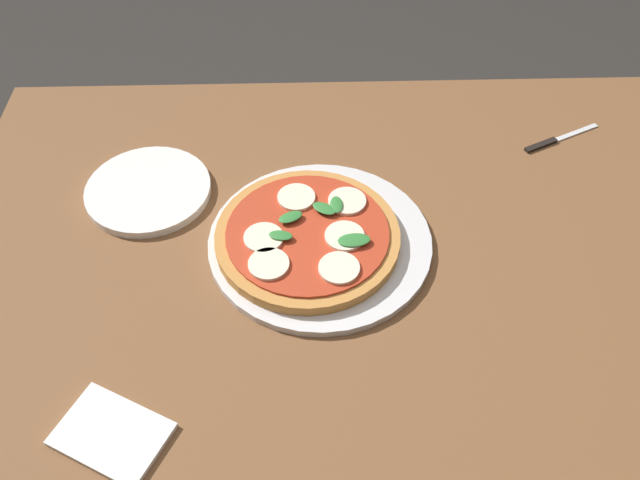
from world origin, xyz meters
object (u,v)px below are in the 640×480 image
Objects in this scene: pizza at (308,236)px; knife at (553,141)px; napkin at (112,434)px; dining_table at (347,293)px; serving_tray at (320,242)px; plate_white at (148,190)px.

pizza is 1.86× the size of knife.
knife is (-0.67, -0.53, -0.00)m from napkin.
serving_tray is at bearing -21.52° from dining_table.
napkin is (-0.02, 0.42, -0.00)m from plate_white.
knife is (-0.69, -0.11, -0.00)m from plate_white.
pizza reaches higher than serving_tray.
serving_tray is at bearing 156.62° from plate_white.
pizza is at bearing 11.80° from serving_tray.
napkin is at bearing 50.99° from pizza.
dining_table is 0.46m from knife.
napkin is 0.86m from knife.
plate_white is (0.28, -0.12, 0.00)m from serving_tray.
knife is (-0.43, -0.23, -0.02)m from pizza.
plate_white is (0.26, -0.12, -0.02)m from pizza.
plate_white is 1.36× the size of knife.
serving_tray is 1.22× the size of pizza.
napkin reaches higher than knife.
pizza is 1.37× the size of plate_white.
pizza is at bearing -129.01° from napkin.
serving_tray is 0.47m from knife.
dining_table is 3.67× the size of serving_tray.
pizza reaches higher than napkin.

